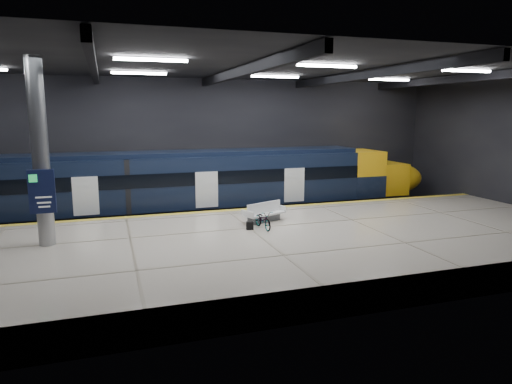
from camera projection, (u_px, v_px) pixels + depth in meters
name	position (u px, v px, depth m)	size (l,w,h in m)	color
ground	(243.00, 246.00, 20.79)	(30.00, 30.00, 0.00)	black
room_shell	(243.00, 119.00, 19.80)	(30.10, 16.10, 8.05)	black
platform	(261.00, 250.00, 18.35)	(30.00, 11.00, 1.10)	beige
safety_strip	(228.00, 210.00, 23.17)	(30.00, 0.40, 0.01)	yellow
rails	(216.00, 218.00, 25.92)	(30.00, 1.52, 0.16)	gray
train	(180.00, 186.00, 24.96)	(29.40, 2.84, 3.79)	black
bench	(264.00, 215.00, 20.77)	(2.19, 1.56, 0.89)	#595B60
bicycle	(263.00, 220.00, 19.49)	(0.53, 1.51, 0.79)	#99999E
pannier_bag	(250.00, 226.00, 19.35)	(0.30, 0.18, 0.35)	black
info_column	(40.00, 156.00, 16.59)	(0.90, 0.78, 6.90)	#9EA0A5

